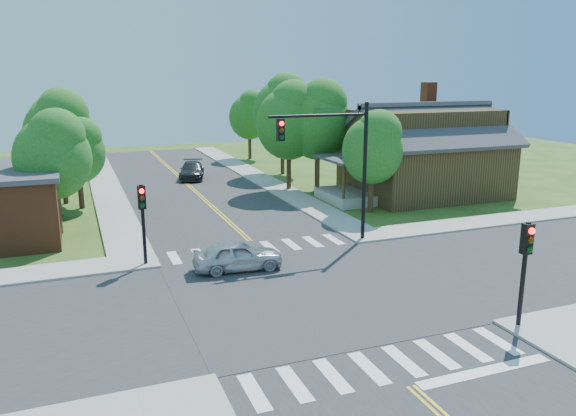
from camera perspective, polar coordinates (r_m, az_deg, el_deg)
name	(u,v)px	position (r m, az deg, el deg)	size (l,w,h in m)	color
ground	(306,293)	(22.83, 1.87, -8.59)	(100.00, 100.00, 0.00)	#345219
road_ns	(306,292)	(22.83, 1.87, -8.55)	(10.00, 90.00, 0.04)	#2D2D30
road_ew	(306,292)	(22.83, 1.87, -8.54)	(90.00, 10.00, 0.04)	#2D2D30
intersection_patch	(306,293)	(22.83, 1.87, -8.59)	(10.20, 10.20, 0.06)	#2D2D30
sidewalk_ne	(417,189)	(43.58, 12.95, 1.92)	(40.00, 40.00, 0.14)	#9E9B93
crosswalk_north	(258,248)	(28.29, -3.06, -4.07)	(8.85, 2.00, 0.01)	white
crosswalk_south	(386,364)	(17.83, 9.97, -15.36)	(8.85, 2.00, 0.01)	white
centerline	(306,292)	(22.82, 1.87, -8.49)	(0.30, 90.00, 0.01)	yellow
stop_bar	(485,372)	(18.21, 19.35, -15.49)	(4.60, 0.45, 0.09)	white
signal_mast_ne	(335,151)	(28.11, 4.84, 5.84)	(5.30, 0.42, 7.20)	black
signal_pole_se	(526,255)	(20.50, 23.01, -4.42)	(0.34, 0.42, 3.80)	black
signal_pole_nw	(142,210)	(25.86, -14.57, -0.18)	(0.34, 0.42, 3.80)	black
house_ne	(423,149)	(41.37, 13.59, 5.86)	(13.05, 8.80, 7.11)	#322211
tree_e_a	(374,146)	(35.14, 8.75, 6.27)	(3.81, 3.62, 6.47)	#382314
tree_e_b	(319,118)	(41.46, 3.16, 9.14)	(4.87, 4.62, 8.27)	#382314
tree_e_c	(284,108)	(48.53, -0.46, 10.11)	(5.10, 4.84, 8.67)	#382314
tree_e_d	(250,114)	(57.53, -3.86, 9.53)	(4.11, 3.91, 6.99)	#382314
tree_w_a	(54,153)	(32.47, -22.69, 5.22)	(4.02, 3.82, 6.84)	#382314
tree_w_b	(60,129)	(40.02, -22.12, 7.43)	(4.50, 4.28, 7.66)	#382314
tree_w_c	(58,121)	(47.55, -22.31, 8.15)	(4.44, 4.22, 7.55)	#382314
tree_w_d	(60,122)	(56.36, -22.11, 8.13)	(3.80, 3.61, 6.46)	#382314
tree_house	(290,119)	(41.49, 0.21, 9.07)	(4.80, 4.56, 8.17)	#382314
tree_bldg	(78,149)	(38.30, -20.52, 5.62)	(3.49, 3.31, 5.93)	#382314
car_silver	(238,256)	(25.13, -5.13, -4.90)	(4.08, 1.89, 1.35)	silver
car_dgrey	(192,171)	(47.44, -9.74, 3.76)	(3.03, 5.01, 1.36)	#272A2C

